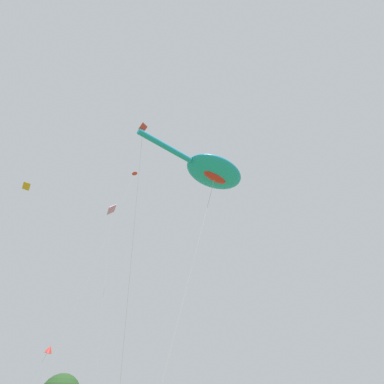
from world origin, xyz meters
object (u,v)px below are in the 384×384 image
at_px(small_kite_bird_shape, 140,164).
at_px(small_kite_delta_white, 49,350).
at_px(big_show_kite, 213,172).
at_px(small_kite_stunt_black, 16,204).
at_px(small_kite_streamer_purple, 130,183).
at_px(small_kite_triangle_green, 111,217).

height_order(small_kite_bird_shape, small_kite_delta_white, small_kite_bird_shape).
xyz_separation_m(big_show_kite, small_kite_stunt_black, (-8.40, 16.39, 0.93)).
xyz_separation_m(small_kite_bird_shape, small_kite_streamer_purple, (4.84, 8.82, 6.45)).
xyz_separation_m(big_show_kite, small_kite_delta_white, (-1.74, 16.65, -10.11)).
relative_size(small_kite_triangle_green, small_kite_streamer_purple, 0.96).
distance_m(small_kite_bird_shape, small_kite_stunt_black, 15.75).
relative_size(big_show_kite, small_kite_triangle_green, 0.80).
relative_size(small_kite_stunt_black, small_kite_streamer_purple, 0.89).
height_order(small_kite_bird_shape, small_kite_stunt_black, small_kite_stunt_black).
bearing_deg(small_kite_delta_white, small_kite_stunt_black, 155.70).
bearing_deg(small_kite_stunt_black, small_kite_triangle_green, -75.97).
xyz_separation_m(small_kite_delta_white, small_kite_streamer_purple, (0.92, -6.63, 14.32)).
bearing_deg(small_kite_streamer_purple, small_kite_delta_white, -10.81).
xyz_separation_m(small_kite_triangle_green, small_kite_streamer_purple, (-1.44, -5.28, 0.97)).
height_order(small_kite_bird_shape, small_kite_triangle_green, small_kite_triangle_green).
relative_size(big_show_kite, small_kite_delta_white, 2.47).
xyz_separation_m(small_kite_stunt_black, small_kite_triangle_green, (9.01, -1.09, 2.31)).
bearing_deg(small_kite_stunt_black, small_kite_bird_shape, -148.86).
bearing_deg(small_kite_bird_shape, big_show_kite, -106.27).
height_order(big_show_kite, small_kite_delta_white, big_show_kite).
height_order(big_show_kite, small_kite_bird_shape, big_show_kite).
bearing_deg(small_kite_stunt_black, small_kite_streamer_purple, -109.13).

